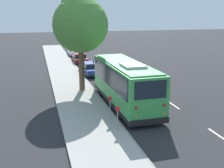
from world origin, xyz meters
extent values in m
plane|color=#28282B|center=(0.00, 0.00, 0.00)|extent=(160.00, 160.00, 0.00)
cube|color=#A3A099|center=(0.00, 3.59, 0.07)|extent=(80.00, 3.44, 0.15)
cube|color=gray|center=(0.00, 1.81, 0.07)|extent=(80.00, 0.14, 0.15)
cube|color=green|center=(0.76, 0.34, 1.70)|extent=(9.32, 2.63, 2.84)
cube|color=black|center=(0.76, 0.34, 0.42)|extent=(9.37, 2.68, 0.28)
cube|color=black|center=(0.76, 0.34, 2.32)|extent=(8.57, 2.71, 1.35)
cube|color=black|center=(5.43, 0.42, 2.32)|extent=(0.06, 2.18, 1.42)
cube|color=black|center=(-3.90, 0.27, 2.42)|extent=(0.06, 2.00, 1.08)
cube|color=black|center=(5.43, 0.42, 2.98)|extent=(0.07, 1.79, 0.22)
cube|color=green|center=(0.76, 0.34, 3.16)|extent=(8.75, 2.39, 0.10)
cube|color=silver|center=(-0.90, 0.32, 3.28)|extent=(1.73, 1.44, 0.20)
cube|color=black|center=(5.45, 0.42, 0.46)|extent=(0.14, 2.51, 0.36)
cube|color=black|center=(-3.93, 0.27, 0.46)|extent=(0.14, 2.51, 0.36)
cylinder|color=red|center=(-3.99, 1.16, 1.41)|extent=(0.03, 0.18, 0.18)
cylinder|color=orange|center=(-3.99, 1.16, 0.90)|extent=(0.03, 0.14, 0.14)
cylinder|color=red|center=(-3.96, -0.63, 1.41)|extent=(0.03, 0.18, 0.18)
cylinder|color=orange|center=(-3.96, -0.63, 0.90)|extent=(0.03, 0.14, 0.14)
cube|color=white|center=(5.48, 1.25, 0.63)|extent=(0.05, 0.32, 0.18)
cube|color=white|center=(5.51, -0.41, 0.63)|extent=(0.05, 0.32, 0.18)
cube|color=black|center=(5.10, 1.81, 2.59)|extent=(0.06, 0.10, 0.24)
cylinder|color=black|center=(3.49, 1.48, 0.51)|extent=(1.03, 0.32, 1.02)
cylinder|color=slate|center=(3.49, 1.48, 0.51)|extent=(0.46, 0.33, 0.46)
cylinder|color=black|center=(3.52, -0.70, 0.51)|extent=(1.03, 0.32, 1.02)
cylinder|color=slate|center=(3.52, -0.70, 0.51)|extent=(0.46, 0.33, 0.46)
cylinder|color=black|center=(-1.86, 1.39, 0.51)|extent=(1.03, 0.32, 1.02)
cylinder|color=slate|center=(-1.86, 1.39, 0.51)|extent=(0.46, 0.33, 0.46)
cylinder|color=black|center=(-1.83, -0.79, 0.51)|extent=(1.03, 0.32, 1.02)
cylinder|color=slate|center=(-1.83, -0.79, 0.51)|extent=(0.46, 0.33, 0.46)
cube|color=navy|center=(11.93, 0.85, 0.50)|extent=(4.54, 1.91, 0.66)
cube|color=black|center=(11.81, 0.84, 1.07)|extent=(2.19, 1.55, 0.48)
cube|color=navy|center=(11.81, 0.84, 1.31)|extent=(2.10, 1.51, 0.05)
cube|color=black|center=(14.18, 0.97, 0.27)|extent=(0.17, 1.62, 0.20)
cube|color=black|center=(9.68, 0.73, 0.27)|extent=(0.17, 1.62, 0.20)
cylinder|color=black|center=(13.29, 1.68, 0.34)|extent=(0.69, 0.24, 0.68)
cylinder|color=slate|center=(13.29, 1.68, 0.34)|extent=(0.32, 0.24, 0.31)
cylinder|color=black|center=(13.38, 0.17, 0.34)|extent=(0.69, 0.24, 0.68)
cylinder|color=slate|center=(13.38, 0.17, 0.34)|extent=(0.32, 0.24, 0.31)
cylinder|color=black|center=(10.48, 1.53, 0.34)|extent=(0.69, 0.24, 0.68)
cylinder|color=slate|center=(10.48, 1.53, 0.34)|extent=(0.32, 0.24, 0.31)
cylinder|color=black|center=(10.56, 0.01, 0.34)|extent=(0.69, 0.24, 0.68)
cylinder|color=slate|center=(10.56, 0.01, 0.34)|extent=(0.32, 0.24, 0.31)
cube|color=maroon|center=(19.58, 0.85, 0.46)|extent=(4.55, 1.80, 0.61)
cube|color=black|center=(19.46, 0.85, 1.01)|extent=(2.17, 1.52, 0.48)
cube|color=maroon|center=(19.46, 0.85, 1.25)|extent=(2.08, 1.48, 0.05)
cube|color=black|center=(21.86, 0.80, 0.25)|extent=(0.11, 1.66, 0.20)
cube|color=black|center=(17.29, 0.89, 0.25)|extent=(0.11, 1.66, 0.20)
cylinder|color=black|center=(21.02, 1.60, 0.31)|extent=(0.62, 0.21, 0.62)
cylinder|color=slate|center=(21.02, 1.60, 0.31)|extent=(0.28, 0.23, 0.28)
cylinder|color=black|center=(20.99, 0.04, 0.31)|extent=(0.62, 0.21, 0.62)
cylinder|color=slate|center=(20.99, 0.04, 0.31)|extent=(0.28, 0.23, 0.28)
cylinder|color=black|center=(18.16, 1.65, 0.31)|extent=(0.62, 0.21, 0.62)
cylinder|color=slate|center=(18.16, 1.65, 0.31)|extent=(0.28, 0.23, 0.28)
cylinder|color=black|center=(18.14, 0.09, 0.31)|extent=(0.62, 0.21, 0.62)
cylinder|color=slate|center=(18.14, 0.09, 0.31)|extent=(0.28, 0.23, 0.28)
cube|color=silver|center=(26.09, 0.77, 0.49)|extent=(4.33, 1.76, 0.65)
cube|color=black|center=(25.98, 0.77, 1.06)|extent=(2.06, 1.49, 0.48)
cube|color=silver|center=(25.98, 0.77, 1.30)|extent=(1.98, 1.45, 0.05)
cube|color=black|center=(28.26, 0.73, 0.27)|extent=(0.11, 1.63, 0.20)
cube|color=black|center=(23.92, 0.81, 0.27)|extent=(0.11, 1.63, 0.20)
cylinder|color=black|center=(27.46, 1.51, 0.34)|extent=(0.67, 0.21, 0.67)
cylinder|color=slate|center=(27.46, 1.51, 0.34)|extent=(0.31, 0.23, 0.30)
cylinder|color=black|center=(27.43, -0.02, 0.34)|extent=(0.67, 0.21, 0.67)
cylinder|color=slate|center=(27.43, -0.02, 0.34)|extent=(0.31, 0.23, 0.30)
cylinder|color=black|center=(24.75, 1.56, 0.34)|extent=(0.67, 0.21, 0.67)
cylinder|color=slate|center=(24.75, 1.56, 0.34)|extent=(0.31, 0.23, 0.30)
cylinder|color=black|center=(24.72, 0.03, 0.34)|extent=(0.67, 0.21, 0.67)
cylinder|color=slate|center=(24.72, 0.03, 0.34)|extent=(0.31, 0.23, 0.30)
cylinder|color=brown|center=(5.21, 2.83, 2.13)|extent=(0.48, 0.48, 3.96)
sphere|color=#4C8438|center=(5.21, 2.83, 5.73)|extent=(4.62, 4.62, 4.62)
sphere|color=#528F3C|center=(5.79, 2.83, 7.23)|extent=(3.01, 3.01, 3.01)
cylinder|color=gray|center=(-3.84, 2.24, 0.72)|extent=(0.06, 0.06, 1.15)
cube|color=red|center=(-3.84, 2.24, 1.44)|extent=(0.02, 0.22, 0.28)
cylinder|color=gray|center=(-2.17, 2.24, 0.78)|extent=(0.06, 0.06, 1.25)
cube|color=red|center=(-2.17, 2.24, 1.54)|extent=(0.02, 0.22, 0.28)
cube|color=silver|center=(-5.98, -3.18, 0.00)|extent=(2.40, 0.14, 0.01)
cube|color=silver|center=(0.02, -3.18, 0.00)|extent=(2.40, 0.14, 0.01)
cube|color=silver|center=(6.02, -3.18, 0.00)|extent=(2.40, 0.14, 0.01)
camera|label=1|loc=(-18.32, 6.46, 6.81)|focal=45.00mm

